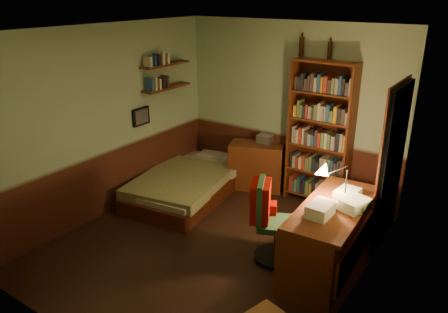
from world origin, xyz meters
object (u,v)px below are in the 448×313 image
Objects in this scene: office_chair at (277,222)px; mini_stereo at (265,139)px; desk at (331,238)px; dresser at (256,166)px; desk_lamp at (347,176)px; bookshelf at (320,135)px; bed at (190,176)px.

mini_stereo is at bearing 99.06° from office_chair.
mini_stereo reaches higher than desk.
dresser is 2.32m from desk.
bookshelf is at bearing 117.76° from desk_lamp.
bed is 2.62m from desk.
desk is 2.78× the size of desk_lamp.
dresser is 0.84× the size of office_chair.
dresser is at bearing 140.81° from desk_lamp.
office_chair is (0.23, -1.69, -0.55)m from bookshelf.
bed is 2.12× the size of office_chair.
bed is 2.11m from office_chair.
bookshelf reaches higher than desk_lamp.
office_chair is (-0.59, -0.15, 0.09)m from desk.
bed is 2.06m from bookshelf.
bookshelf is 1.86m from desk.
desk_lamp reaches higher than dresser.
desk_lamp is 0.94m from office_chair.
bed is at bearing -152.61° from dresser.
desk_lamp is at bearing 5.71° from office_chair.
bookshelf is at bearing 115.46° from desk.
bookshelf is 1.58m from desk_lamp.
desk is (1.74, -1.58, -0.40)m from mini_stereo.
mini_stereo reaches higher than dresser.
bookshelf is (0.98, 0.08, 0.68)m from dresser.
office_chair is at bearing -73.22° from dresser.
office_chair is (1.15, -1.73, -0.31)m from mini_stereo.
bed is 1.38× the size of desk.
bed is 3.85× the size of desk_lamp.
mini_stereo is at bearing -178.64° from bookshelf.
desk_lamp reaches higher than mini_stereo.
desk is at bearing -21.60° from bed.
bookshelf reaches higher than office_chair.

